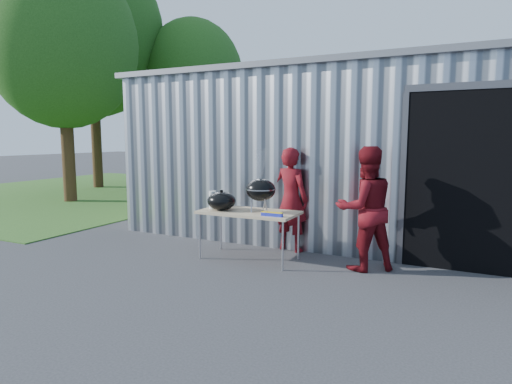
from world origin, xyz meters
The scene contains 14 objects.
ground centered at (0.00, 0.00, 0.00)m, with size 80.00×80.00×0.00m, color #323235.
building centered at (0.92, 4.59, 1.54)m, with size 8.20×6.20×3.10m.
grass_patch centered at (-9.00, 6.00, 0.01)m, with size 10.00×12.00×0.02m, color #2D591E.
tree_left centered at (-7.50, 4.00, 4.50)m, with size 4.17×4.17×6.92m.
tree_mid centered at (-9.50, 7.00, 5.56)m, with size 5.15×5.15×8.53m.
tree_far centered at (-6.50, 9.00, 4.08)m, with size 3.79×3.79×6.27m.
folding_table centered at (-0.06, 0.93, 0.71)m, with size 1.50×0.75×0.75m.
kettle_grill centered at (0.14, 0.91, 1.17)m, with size 0.45×0.45×0.94m.
grill_lid centered at (-0.49, 0.83, 0.89)m, with size 0.44×0.44×0.32m.
paper_towels centered at (-0.68, 0.88, 0.89)m, with size 0.12×0.12×0.28m, color white.
white_tub centered at (-0.61, 1.17, 0.80)m, with size 0.20×0.15×0.10m, color white.
foil_box centered at (0.43, 0.68, 0.78)m, with size 0.32×0.05×0.06m.
person_cook centered at (0.32, 1.69, 0.85)m, with size 0.62×0.41×1.71m, color maroon.
person_bystander centered at (1.64, 1.19, 0.87)m, with size 0.85×0.66×1.74m, color maroon.
Camera 1 is at (2.84, -4.80, 1.86)m, focal length 30.00 mm.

